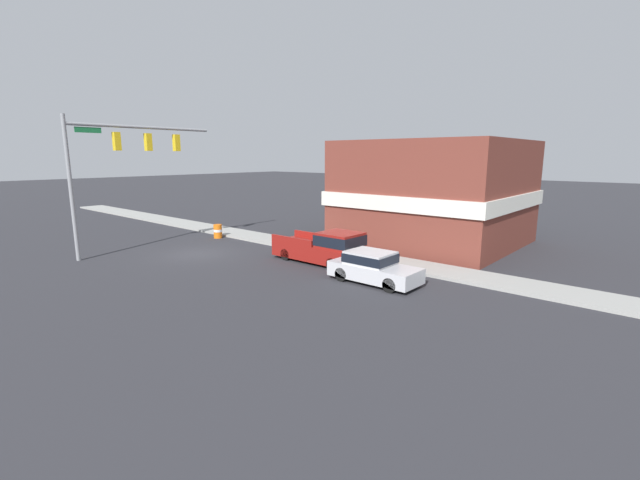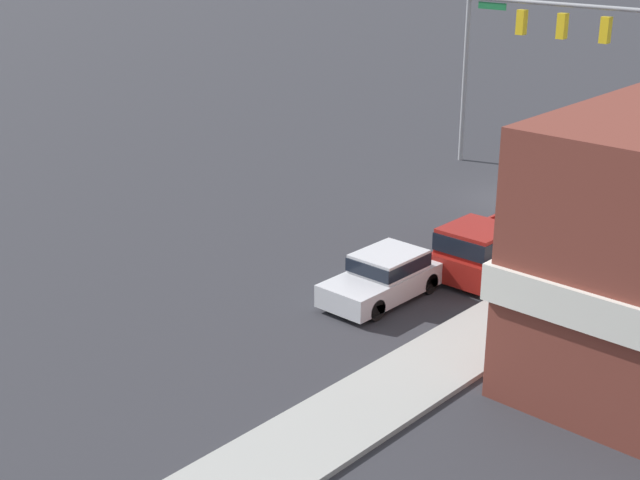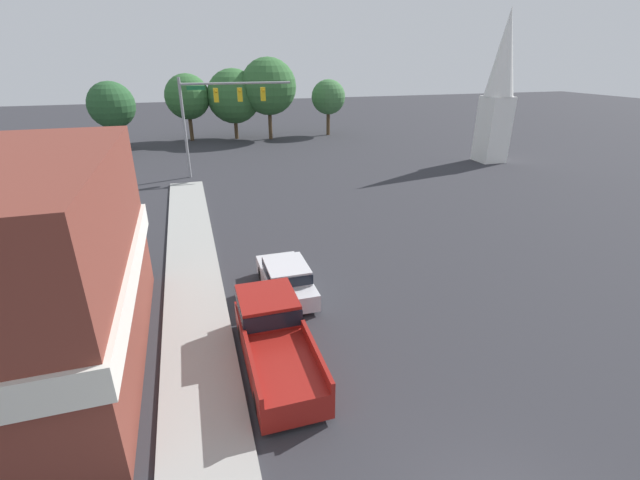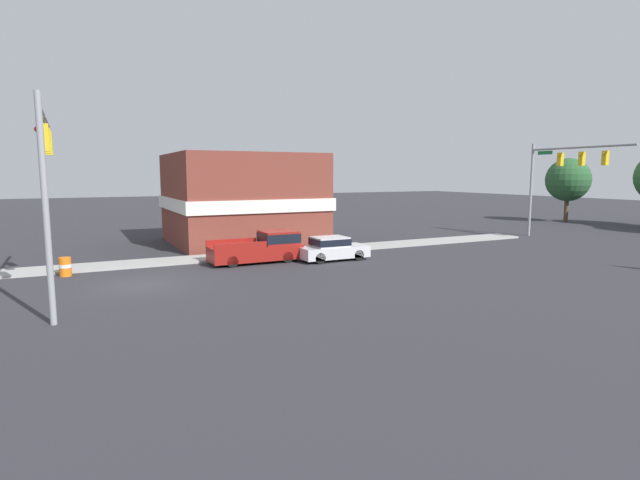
{
  "view_description": "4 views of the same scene",
  "coord_description": "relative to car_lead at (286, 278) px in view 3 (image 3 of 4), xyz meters",
  "views": [
    {
      "loc": [
        14.07,
        21.95,
        5.77
      ],
      "look_at": [
        -0.57,
        9.28,
        1.96
      ],
      "focal_mm": 24.0,
      "sensor_mm": 36.0,
      "label": 1
    },
    {
      "loc": [
        -17.38,
        31.04,
        11.27
      ],
      "look_at": [
        -0.65,
        12.76,
        1.96
      ],
      "focal_mm": 50.0,
      "sensor_mm": 36.0,
      "label": 2
    },
    {
      "loc": [
        -5.25,
        -4.1,
        9.18
      ],
      "look_at": [
        -0.08,
        12.69,
        1.64
      ],
      "focal_mm": 24.0,
      "sensor_mm": 36.0,
      "label": 3
    },
    {
      "loc": [
        24.6,
        -2.8,
        5.23
      ],
      "look_at": [
        0.9,
        9.02,
        1.73
      ],
      "focal_mm": 28.0,
      "sensor_mm": 36.0,
      "label": 4
    }
  ],
  "objects": [
    {
      "name": "far_signal_assembly",
      "position": [
        -0.44,
        20.82,
        5.03
      ],
      "size": [
        8.77,
        0.49,
        7.76
      ],
      "color": "gray",
      "rests_on": "ground"
    },
    {
      "name": "car_lead",
      "position": [
        0.0,
        0.0,
        0.0
      ],
      "size": [
        1.78,
        4.24,
        1.45
      ],
      "color": "black",
      "rests_on": "ground"
    },
    {
      "name": "pickup_truck_parked",
      "position": [
        -1.31,
        -3.95,
        0.15
      ],
      "size": [
        2.0,
        5.44,
        1.83
      ],
      "color": "black",
      "rests_on": "ground"
    },
    {
      "name": "church_steeple",
      "position": [
        24.04,
        18.62,
        6.11
      ],
      "size": [
        2.55,
        2.55,
        13.11
      ],
      "color": "white",
      "rests_on": "ground"
    },
    {
      "name": "backdrop_tree_left_far",
      "position": [
        -10.27,
        34.55,
        3.86
      ],
      "size": [
        4.68,
        4.68,
        6.97
      ],
      "color": "#4C3823",
      "rests_on": "ground"
    },
    {
      "name": "backdrop_tree_left_mid",
      "position": [
        -2.66,
        38.37,
        4.19
      ],
      "size": [
        5.08,
        5.08,
        7.5
      ],
      "color": "#4C3823",
      "rests_on": "ground"
    },
    {
      "name": "backdrop_tree_center",
      "position": [
        2.56,
        37.96,
        4.16
      ],
      "size": [
        6.2,
        6.2,
        8.02
      ],
      "color": "#4C3823",
      "rests_on": "ground"
    },
    {
      "name": "backdrop_tree_right_mid",
      "position": [
        6.49,
        36.57,
        5.25
      ],
      "size": [
        6.42,
        6.42,
        9.22
      ],
      "color": "#4C3823",
      "rests_on": "ground"
    },
    {
      "name": "backdrop_tree_right_far",
      "position": [
        14.06,
        37.36,
        3.83
      ],
      "size": [
        4.17,
        4.17,
        6.69
      ],
      "color": "#4C3823",
      "rests_on": "ground"
    }
  ]
}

